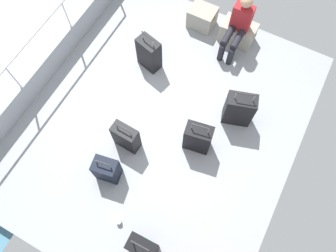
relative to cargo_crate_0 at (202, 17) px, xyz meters
name	(u,v)px	position (x,y,z in m)	size (l,w,h in m)	color
ground_plane	(161,122)	(0.30, -2.17, -0.23)	(4.40, 5.20, 0.06)	gray
gunwale_port	(52,63)	(-1.87, -2.17, 0.03)	(0.06, 5.20, 0.45)	gray
railing_port	(40,43)	(-1.87, -2.17, 0.58)	(0.04, 4.20, 1.02)	silver
sea_wake	(3,51)	(-3.30, -2.17, -0.54)	(12.00, 12.00, 0.01)	teal
cargo_crate_0	(202,17)	(0.00, 0.00, 0.00)	(0.52, 0.40, 0.39)	gray
cargo_crate_1	(238,32)	(0.73, -0.01, 0.00)	(0.65, 0.39, 0.39)	#9E9989
passenger_seated	(238,25)	(0.73, -0.19, 0.38)	(0.34, 0.66, 1.09)	maroon
suitcase_0	(149,54)	(-0.43, -1.26, 0.13)	(0.45, 0.34, 0.81)	black
suitcase_1	(198,138)	(1.00, -2.27, 0.11)	(0.45, 0.31, 0.77)	black
suitcase_2	(107,170)	(0.01, -3.35, 0.06)	(0.40, 0.31, 0.62)	black
suitcase_3	(143,247)	(1.03, -4.04, 0.08)	(0.40, 0.25, 0.76)	black
suitcase_5	(126,137)	(0.01, -2.77, 0.09)	(0.41, 0.23, 0.67)	black
suitcase_6	(239,109)	(1.37, -1.54, 0.15)	(0.51, 0.37, 0.86)	black
paper_cup	(119,222)	(0.53, -3.90, -0.15)	(0.08, 0.08, 0.10)	white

